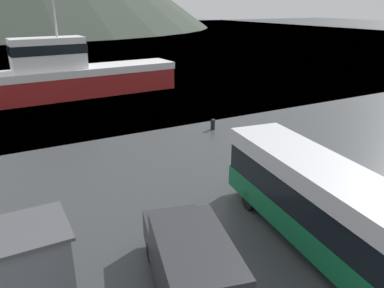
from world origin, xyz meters
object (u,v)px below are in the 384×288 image
object	(u,v)px
tour_bus	(338,215)
dock_kiosk	(24,261)
fishing_boat	(69,75)
delivery_van	(190,262)

from	to	relation	value
tour_bus	dock_kiosk	size ratio (longest dim) A/B	4.27
tour_bus	fishing_boat	bearing A→B (deg)	103.19
delivery_van	fishing_boat	xyz separation A→B (m)	(2.63, 30.63, 0.98)
delivery_van	dock_kiosk	xyz separation A→B (m)	(-4.65, 2.73, -0.08)
tour_bus	delivery_van	bearing A→B (deg)	177.92
dock_kiosk	fishing_boat	bearing A→B (deg)	75.37
fishing_boat	dock_kiosk	size ratio (longest dim) A/B	7.28
delivery_van	fishing_boat	bearing A→B (deg)	99.07
tour_bus	fishing_boat	distance (m)	31.74
tour_bus	dock_kiosk	bearing A→B (deg)	167.92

